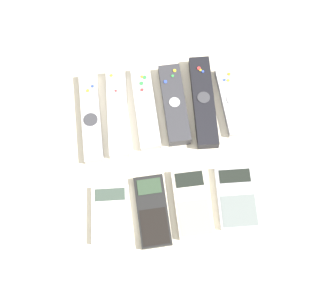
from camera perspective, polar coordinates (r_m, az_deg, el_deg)
name	(u,v)px	position (r m, az deg, el deg)	size (l,w,h in m)	color
ground_plane	(170,164)	(1.02, 0.21, -2.08)	(3.00, 3.00, 0.00)	beige
remote_0	(91,117)	(1.07, -9.39, 3.64)	(0.05, 0.22, 0.02)	#B7B7BC
remote_1	(118,113)	(1.06, -6.16, 4.20)	(0.05, 0.21, 0.03)	silver
remote_2	(145,107)	(1.07, -2.78, 4.86)	(0.05, 0.20, 0.02)	#B7B7BC
remote_3	(174,104)	(1.06, 0.78, 5.24)	(0.05, 0.19, 0.03)	#333338
remote_4	(203,102)	(1.07, 4.33, 5.54)	(0.05, 0.22, 0.03)	black
remote_5	(233,101)	(1.08, 7.92, 5.56)	(0.06, 0.17, 0.02)	#B7B7BC
calculator_0	(111,214)	(0.99, -7.01, -8.14)	(0.08, 0.12, 0.01)	silver
calculator_1	(152,211)	(0.99, -1.91, -7.79)	(0.07, 0.15, 0.02)	black
calculator_2	(192,203)	(0.99, 3.00, -6.81)	(0.08, 0.15, 0.02)	beige
calculator_3	(237,197)	(1.00, 8.40, -6.08)	(0.09, 0.14, 0.02)	#B2B2B7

